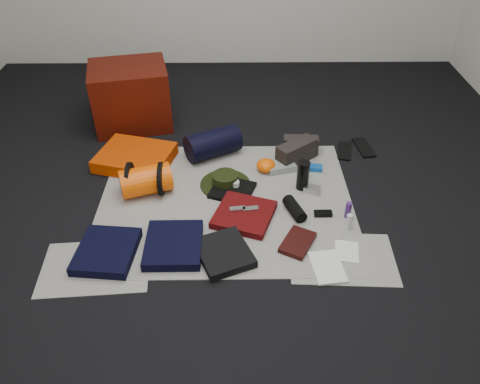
{
  "coord_description": "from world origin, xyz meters",
  "views": [
    {
      "loc": [
        0.06,
        -2.31,
        1.88
      ],
      "look_at": [
        0.09,
        -0.02,
        0.1
      ],
      "focal_mm": 35.0,
      "sensor_mm": 36.0,
      "label": 1
    }
  ],
  "objects_px": {
    "sleeping_pad": "(135,157)",
    "water_bottle": "(303,175)",
    "red_cabinet": "(131,96)",
    "navy_duffel": "(213,143)",
    "compact_camera": "(312,189)",
    "paperback_book": "(298,242)",
    "stuff_sack": "(146,180)"
  },
  "relations": [
    {
      "from": "compact_camera",
      "to": "paperback_book",
      "type": "xyz_separation_m",
      "value": [
        -0.15,
        -0.49,
        -0.0
      ]
    },
    {
      "from": "red_cabinet",
      "to": "compact_camera",
      "type": "xyz_separation_m",
      "value": [
        1.31,
        -0.93,
        -0.21
      ]
    },
    {
      "from": "red_cabinet",
      "to": "water_bottle",
      "type": "height_order",
      "value": "red_cabinet"
    },
    {
      "from": "water_bottle",
      "to": "paperback_book",
      "type": "distance_m",
      "value": 0.55
    },
    {
      "from": "sleeping_pad",
      "to": "water_bottle",
      "type": "xyz_separation_m",
      "value": [
        1.14,
        -0.3,
        0.06
      ]
    },
    {
      "from": "stuff_sack",
      "to": "navy_duffel",
      "type": "bearing_deg",
      "value": 46.15
    },
    {
      "from": "water_bottle",
      "to": "sleeping_pad",
      "type": "bearing_deg",
      "value": 165.07
    },
    {
      "from": "red_cabinet",
      "to": "compact_camera",
      "type": "distance_m",
      "value": 1.62
    },
    {
      "from": "red_cabinet",
      "to": "compact_camera",
      "type": "relative_size",
      "value": 5.62
    },
    {
      "from": "red_cabinet",
      "to": "compact_camera",
      "type": "bearing_deg",
      "value": -47.46
    },
    {
      "from": "sleeping_pad",
      "to": "stuff_sack",
      "type": "relative_size",
      "value": 1.54
    },
    {
      "from": "red_cabinet",
      "to": "compact_camera",
      "type": "height_order",
      "value": "red_cabinet"
    },
    {
      "from": "stuff_sack",
      "to": "paperback_book",
      "type": "distance_m",
      "value": 1.05
    },
    {
      "from": "water_bottle",
      "to": "paperback_book",
      "type": "relative_size",
      "value": 0.89
    },
    {
      "from": "stuff_sack",
      "to": "red_cabinet",
      "type": "bearing_deg",
      "value": 104.27
    },
    {
      "from": "sleeping_pad",
      "to": "water_bottle",
      "type": "bearing_deg",
      "value": -14.93
    },
    {
      "from": "stuff_sack",
      "to": "compact_camera",
      "type": "distance_m",
      "value": 1.07
    },
    {
      "from": "sleeping_pad",
      "to": "compact_camera",
      "type": "xyz_separation_m",
      "value": [
        1.2,
        -0.35,
        -0.02
      ]
    },
    {
      "from": "red_cabinet",
      "to": "navy_duffel",
      "type": "height_order",
      "value": "red_cabinet"
    },
    {
      "from": "sleeping_pad",
      "to": "paperback_book",
      "type": "distance_m",
      "value": 1.35
    },
    {
      "from": "water_bottle",
      "to": "red_cabinet",
      "type": "bearing_deg",
      "value": 144.66
    },
    {
      "from": "sleeping_pad",
      "to": "navy_duffel",
      "type": "relative_size",
      "value": 1.29
    },
    {
      "from": "paperback_book",
      "to": "compact_camera",
      "type": "bearing_deg",
      "value": 101.93
    },
    {
      "from": "stuff_sack",
      "to": "water_bottle",
      "type": "xyz_separation_m",
      "value": [
        1.01,
        0.04,
        0.01
      ]
    },
    {
      "from": "paperback_book",
      "to": "sleeping_pad",
      "type": "bearing_deg",
      "value": 170.22
    },
    {
      "from": "red_cabinet",
      "to": "sleeping_pad",
      "type": "distance_m",
      "value": 0.62
    },
    {
      "from": "sleeping_pad",
      "to": "compact_camera",
      "type": "height_order",
      "value": "sleeping_pad"
    },
    {
      "from": "compact_camera",
      "to": "red_cabinet",
      "type": "bearing_deg",
      "value": 165.33
    },
    {
      "from": "compact_camera",
      "to": "paperback_book",
      "type": "height_order",
      "value": "compact_camera"
    },
    {
      "from": "sleeping_pad",
      "to": "water_bottle",
      "type": "height_order",
      "value": "water_bottle"
    },
    {
      "from": "sleeping_pad",
      "to": "compact_camera",
      "type": "bearing_deg",
      "value": -16.23
    },
    {
      "from": "sleeping_pad",
      "to": "compact_camera",
      "type": "distance_m",
      "value": 1.25
    }
  ]
}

